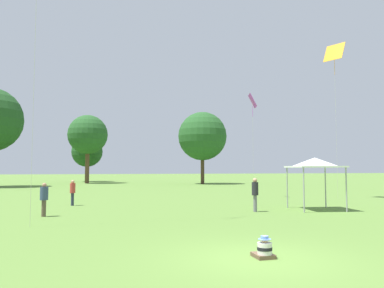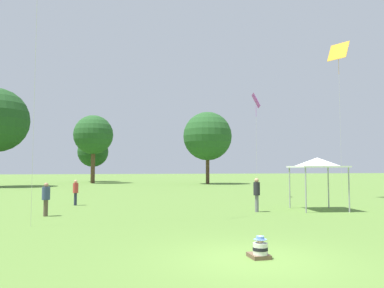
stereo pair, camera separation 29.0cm
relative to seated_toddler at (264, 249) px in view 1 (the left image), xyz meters
name	(u,v)px [view 1 (the left image)]	position (x,y,z in m)	size (l,w,h in m)	color
ground_plane	(258,259)	(-0.20, -0.05, -0.22)	(300.00, 300.00, 0.00)	#567A33
seated_toddler	(264,249)	(0.00, 0.00, 0.00)	(0.45, 0.57, 0.56)	brown
person_standing_0	(73,190)	(-5.15, 15.03, 0.69)	(0.45, 0.45, 1.53)	#282D42
person_standing_1	(44,197)	(-6.20, 9.99, 0.70)	(0.51, 0.51, 1.55)	brown
person_standing_2	(255,191)	(4.03, 9.19, 0.82)	(0.42, 0.42, 1.72)	slate
canopy_tent	(315,163)	(7.55, 9.17, 2.29)	(2.87, 2.87, 2.80)	white
kite_0	(334,54)	(13.51, 15.34, 10.61)	(1.23, 1.62, 11.68)	orange
kite_2	(253,102)	(7.93, 17.89, 7.12)	(0.85, 1.26, 7.98)	#B738C6
distant_tree_0	(87,152)	(-4.64, 57.73, 4.88)	(5.19, 5.19, 7.71)	brown
distant_tree_1	(202,136)	(11.66, 43.55, 6.72)	(7.08, 7.08, 10.50)	#473323
distant_tree_2	(88,135)	(-4.55, 50.51, 7.16)	(5.99, 5.99, 10.42)	brown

